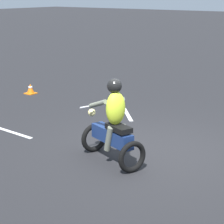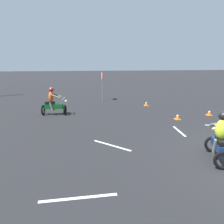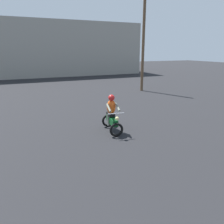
# 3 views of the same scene
# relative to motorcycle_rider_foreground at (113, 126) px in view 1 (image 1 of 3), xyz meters

# --- Properties ---
(ground_plane) EXTENTS (120.00, 120.00, 0.00)m
(ground_plane) POSITION_rel_motorcycle_rider_foreground_xyz_m (-0.27, -1.00, -0.73)
(ground_plane) COLOR black
(motorcycle_rider_foreground) EXTENTS (1.55, 1.05, 1.66)m
(motorcycle_rider_foreground) POSITION_rel_motorcycle_rider_foreground_xyz_m (0.00, 0.00, 0.00)
(motorcycle_rider_foreground) COLOR black
(motorcycle_rider_foreground) RESTS_ON ground
(traffic_cone_near_right) EXTENTS (0.32, 0.32, 0.33)m
(traffic_cone_near_right) POSITION_rel_motorcycle_rider_foreground_xyz_m (5.59, -3.09, -0.57)
(traffic_cone_near_right) COLOR orange
(traffic_cone_near_right) RESTS_ON ground
(lane_stripe_e) EXTENTS (1.44, 0.18, 0.01)m
(lane_stripe_e) POSITION_rel_motorcycle_rider_foreground_xyz_m (3.02, -0.06, -0.72)
(lane_stripe_e) COLOR silver
(lane_stripe_e) RESTS_ON ground
(lane_stripe_se) EXTENTS (0.96, 1.01, 0.01)m
(lane_stripe_se) POSITION_rel_motorcycle_rider_foreground_xyz_m (1.68, -2.94, -0.72)
(lane_stripe_se) COLOR silver
(lane_stripe_se) RESTS_ON ground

